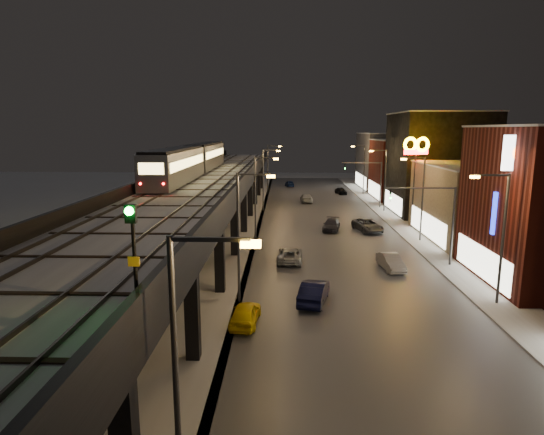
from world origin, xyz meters
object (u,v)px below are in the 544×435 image
object	(u,v)px
car_near_white	(314,292)
car_onc_silver	(391,263)
car_mid_dark	(306,198)
car_far_white	(290,184)
car_onc_dark	(368,226)
sign_citgo	(519,174)
rail_signal	(132,234)
car_mid_silver	(290,255)
subway_train	(193,160)
car_onc_white	(331,225)
car_onc_red	(341,191)
car_taxi	(245,314)

from	to	relation	value
car_near_white	car_onc_silver	xyz separation A→B (m)	(7.03, 7.66, -0.10)
car_mid_dark	car_onc_silver	distance (m)	37.13
car_far_white	car_onc_dark	distance (m)	43.32
car_near_white	sign_citgo	distance (m)	16.26
rail_signal	car_mid_silver	xyz separation A→B (m)	(5.01, 26.64, -8.14)
subway_train	sign_citgo	bearing A→B (deg)	-39.68
car_mid_dark	car_onc_silver	bearing A→B (deg)	96.77
car_onc_white	car_onc_red	distance (m)	31.08
subway_train	sign_citgo	xyz separation A→B (m)	(27.00, -22.40, 0.52)
car_mid_silver	car_mid_dark	bearing A→B (deg)	-92.26
car_mid_dark	car_mid_silver	bearing A→B (deg)	83.13
rail_signal	car_mid_dark	world-z (taller)	rail_signal
rail_signal	car_taxi	distance (m)	15.59
car_onc_dark	car_taxi	bearing A→B (deg)	-127.91
subway_train	car_taxi	size ratio (longest dim) A/B	8.75
subway_train	car_onc_dark	bearing A→B (deg)	-4.70
rail_signal	sign_citgo	size ratio (longest dim) A/B	0.27
car_far_white	car_onc_white	xyz separation A→B (m)	(4.51, -41.92, 0.01)
car_near_white	car_onc_red	size ratio (longest dim) A/B	1.29
car_onc_white	car_onc_red	world-z (taller)	car_onc_white
car_mid_silver	car_onc_dark	bearing A→B (deg)	-123.32
subway_train	car_onc_white	world-z (taller)	subway_train
car_mid_silver	sign_citgo	xyz separation A→B (m)	(15.59, -8.00, 8.18)
car_taxi	subway_train	bearing A→B (deg)	-68.34
car_far_white	car_mid_silver	bearing A→B (deg)	79.93
car_far_white	car_onc_silver	distance (m)	57.82
car_mid_silver	car_far_white	size ratio (longest dim) A/B	1.25
car_mid_silver	car_onc_silver	world-z (taller)	car_onc_silver
car_onc_dark	car_onc_white	bearing A→B (deg)	160.09
subway_train	car_near_white	size ratio (longest dim) A/B	7.41
rail_signal	car_taxi	size ratio (longest dim) A/B	0.77
car_taxi	car_onc_silver	bearing A→B (deg)	-130.62
car_mid_dark	car_onc_dark	bearing A→B (deg)	104.04
rail_signal	car_near_white	size ratio (longest dim) A/B	0.65
rail_signal	car_near_white	distance (m)	19.80
car_near_white	car_mid_silver	size ratio (longest dim) A/B	1.01
car_mid_silver	car_onc_red	bearing A→B (deg)	-99.86
car_mid_dark	car_far_white	world-z (taller)	car_mid_dark
subway_train	car_near_white	distance (m)	28.47
car_near_white	car_onc_dark	bearing A→B (deg)	-96.20
sign_citgo	car_near_white	bearing A→B (deg)	-172.73
car_mid_silver	car_near_white	bearing A→B (deg)	102.04
subway_train	car_onc_silver	world-z (taller)	subway_train
subway_train	car_onc_red	bearing A→B (deg)	54.13
car_onc_red	car_near_white	bearing A→B (deg)	-111.67
subway_train	sign_citgo	distance (m)	35.09
car_taxi	car_onc_red	xyz separation A→B (m)	(12.80, 57.41, -0.06)
car_taxi	rail_signal	bearing A→B (deg)	85.38
car_onc_white	car_mid_dark	bearing A→B (deg)	106.33
rail_signal	car_mid_silver	world-z (taller)	rail_signal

